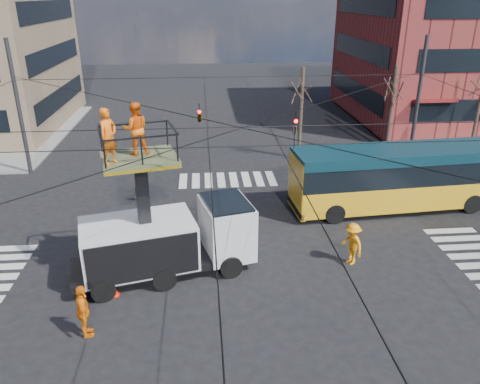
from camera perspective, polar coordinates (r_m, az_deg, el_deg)
name	(u,v)px	position (r m, az deg, el deg)	size (l,w,h in m)	color
ground	(242,271)	(18.95, 0.22, -9.65)	(120.00, 120.00, 0.00)	black
sidewalk_ne	(468,124)	(44.33, 26.01, 7.47)	(18.00, 18.00, 0.12)	slate
crosswalks	(242,271)	(18.95, 0.22, -9.62)	(22.40, 22.40, 0.02)	silver
building_ne	(476,35)	(46.31, 26.81, 16.75)	(20.06, 16.06, 14.00)	maroon
overhead_network	(239,167)	(17.39, -0.11, 3.04)	(24.24, 24.24, 8.00)	#2D2D30
tree_a	(302,89)	(30.59, 7.58, 12.30)	(2.00, 2.00, 6.00)	#382B21
tree_b	(394,88)	(32.38, 18.26, 11.96)	(2.00, 2.00, 6.00)	#382B21
utility_truck	(166,223)	(18.12, -8.99, -3.70)	(7.35, 3.98, 6.85)	black
city_bus	(402,176)	(24.99, 19.11, 1.82)	(11.32, 3.49, 3.20)	orange
traffic_cone	(113,286)	(18.02, -15.20, -11.02)	(0.36, 0.36, 0.78)	#FF220A
worker_ground	(83,312)	(16.11, -18.55, -13.65)	(1.09, 0.46, 1.87)	orange
flagger	(352,244)	(19.56, 13.48, -6.15)	(1.17, 0.67, 1.81)	orange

